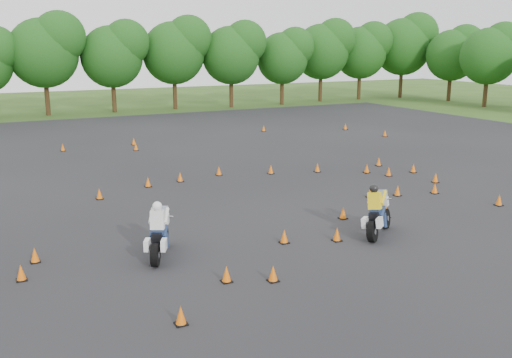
% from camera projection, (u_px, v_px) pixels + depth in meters
% --- Properties ---
extents(ground, '(140.00, 140.00, 0.00)m').
position_uv_depth(ground, '(307.00, 235.00, 20.07)').
color(ground, '#2D5119').
rests_on(ground, ground).
extents(asphalt_pad, '(62.00, 62.00, 0.00)m').
position_uv_depth(asphalt_pad, '(236.00, 196.00, 25.28)').
color(asphalt_pad, black).
rests_on(asphalt_pad, ground).
extents(treeline, '(87.10, 32.16, 10.85)m').
position_uv_depth(treeline, '(132.00, 67.00, 51.19)').
color(treeline, '#1A4814').
rests_on(treeline, ground).
extents(traffic_cones, '(36.08, 32.67, 0.45)m').
position_uv_depth(traffic_cones, '(239.00, 192.00, 25.11)').
color(traffic_cones, orange).
rests_on(traffic_cones, asphalt_pad).
extents(rider_yellow, '(2.38, 2.03, 1.86)m').
position_uv_depth(rider_yellow, '(381.00, 210.00, 19.90)').
color(rider_yellow, yellow).
rests_on(rider_yellow, ground).
extents(rider_white, '(1.73, 2.48, 1.85)m').
position_uv_depth(rider_white, '(159.00, 228.00, 17.89)').
color(rider_white, silver).
rests_on(rider_white, ground).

